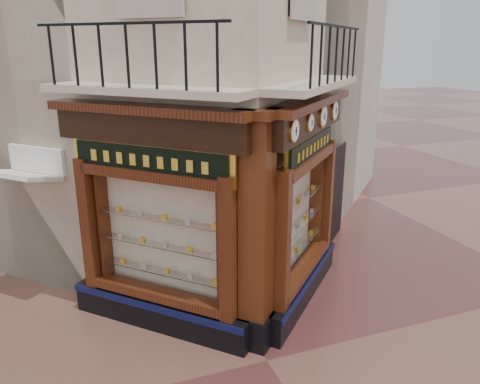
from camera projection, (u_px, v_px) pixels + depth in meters
name	position (u px, v px, depth m)	size (l,w,h in m)	color
ground	(267.00, 361.00, 7.53)	(80.00, 80.00, 0.00)	#522A26
neighbour_left	(62.00, 20.00, 12.78)	(8.00, 8.00, 11.00)	beige
neighbour_right	(232.00, 23.00, 14.42)	(8.00, 8.00, 11.00)	beige
shopfront_left	(155.00, 224.00, 7.88)	(2.86, 2.86, 3.98)	black
shopfront_right	(304.00, 205.00, 8.81)	(2.86, 2.86, 3.98)	black
corner_pilaster	(256.00, 238.00, 7.39)	(0.85, 0.85, 3.98)	black
balcony	(235.00, 86.00, 7.59)	(5.94, 2.97, 1.03)	beige
clock_a	(294.00, 131.00, 7.07)	(0.29, 0.29, 0.36)	gold
clock_b	(310.00, 123.00, 7.80)	(0.25, 0.25, 0.31)	gold
clock_c	(323.00, 116.00, 8.50)	(0.33, 0.33, 0.41)	gold
clock_d	(334.00, 110.00, 9.25)	(0.32, 0.32, 0.40)	gold
awning	(37.00, 299.00, 9.36)	(1.36, 0.82, 0.08)	white
signboard_left	(149.00, 160.00, 7.47)	(2.22, 2.22, 0.60)	yellow
signboard_right	(311.00, 147.00, 8.44)	(1.92, 1.92, 0.51)	yellow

